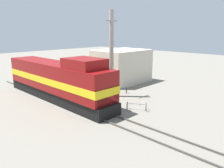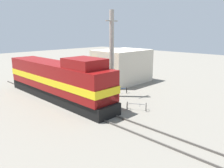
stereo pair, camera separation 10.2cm
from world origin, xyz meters
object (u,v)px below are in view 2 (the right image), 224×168
locomotive (59,80)px  billboard_sign (92,64)px  bicycle (119,90)px  utility_pole (112,55)px  vendor_umbrella (95,80)px  person_bystander (108,86)px  bicycle_spare (137,106)px

locomotive → billboard_sign: size_ratio=4.38×
locomotive → bicycle: 7.36m
billboard_sign → bicycle: (-0.33, -5.34, -2.55)m
utility_pole → vendor_umbrella: (-1.13, 1.51, -2.92)m
vendor_umbrella → locomotive: bearing=154.9°
billboard_sign → person_bystander: size_ratio=2.08×
locomotive → bicycle_spare: 8.97m
billboard_sign → utility_pole: bearing=-108.8°
locomotive → bicycle_spare: locomotive is taller
vendor_umbrella → person_bystander: (1.47, -0.51, -0.89)m
billboard_sign → bicycle_spare: 11.28m
utility_pole → bicycle: (1.56, 0.22, -4.45)m
utility_pole → bicycle_spare: size_ratio=4.88×
bicycle → bicycle_spare: (-3.13, -5.09, 0.02)m
utility_pole → person_bystander: size_ratio=5.19×
billboard_sign → bicycle: bearing=-93.5°
bicycle_spare → person_bystander: bearing=38.7°
locomotive → person_bystander: (5.24, -2.27, -1.15)m
utility_pole → billboard_sign: size_ratio=2.49×
bicycle_spare → bicycle: bearing=25.1°
vendor_umbrella → billboard_sign: (3.02, 4.05, 1.02)m
person_bystander → bicycle: size_ratio=1.02×
locomotive → person_bystander: locomotive is taller
locomotive → utility_pole: bearing=-33.8°
utility_pole → bicycle_spare: utility_pole is taller
bicycle → billboard_sign: bearing=-139.5°
bicycle_spare → locomotive: bearing=78.9°
person_bystander → bicycle_spare: bearing=-108.0°
utility_pole → billboard_sign: 6.17m
utility_pole → vendor_umbrella: 3.47m
vendor_umbrella → bicycle_spare: (-0.44, -6.38, -1.51)m
utility_pole → bicycle_spare: 6.77m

